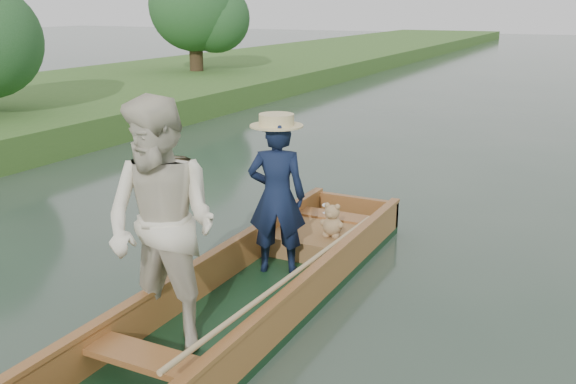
% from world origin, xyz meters
% --- Properties ---
extents(ground, '(120.00, 120.00, 0.00)m').
position_xyz_m(ground, '(0.00, 0.00, 0.00)').
color(ground, '#283D30').
rests_on(ground, ground).
extents(trees_far, '(22.63, 12.36, 4.53)m').
position_xyz_m(trees_far, '(1.64, 8.09, 2.49)').
color(trees_far, '#47331E').
rests_on(trees_far, ground).
extents(punt, '(1.28, 5.00, 2.08)m').
position_xyz_m(punt, '(-0.14, -0.38, 0.74)').
color(punt, '#13331A').
rests_on(punt, ground).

